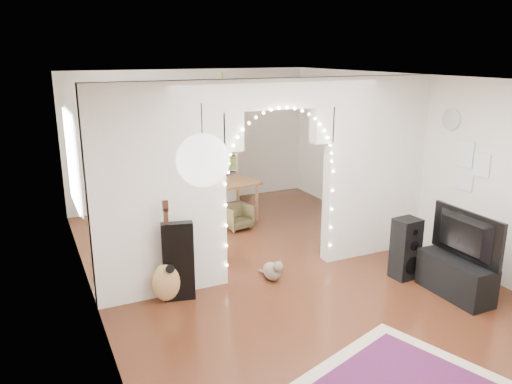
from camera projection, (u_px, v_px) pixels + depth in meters
name	position (u px, v px, depth m)	size (l,w,h in m)	color
floor	(277.00, 270.00, 7.18)	(7.50, 7.50, 0.00)	black
ceiling	(279.00, 78.00, 6.45)	(5.00, 7.50, 0.02)	white
wall_back	(191.00, 138.00, 10.07)	(5.00, 0.02, 2.70)	silver
wall_left	(87.00, 202.00, 5.78)	(0.02, 7.50, 2.70)	silver
wall_right	(418.00, 162.00, 7.84)	(0.02, 7.50, 2.70)	silver
divider_wall	(278.00, 174.00, 6.79)	(5.00, 0.20, 2.70)	silver
fairy_lights	(282.00, 167.00, 6.64)	(1.64, 0.04, 1.60)	#FFEABF
window	(72.00, 159.00, 7.32)	(0.04, 1.20, 1.40)	white
wall_clock	(452.00, 119.00, 7.11)	(0.31, 0.31, 0.03)	white
picture_frames	(469.00, 166.00, 6.92)	(0.02, 0.50, 0.70)	white
paper_lantern	(203.00, 160.00, 3.70)	(0.40, 0.40, 0.40)	white
ceiling_fan	(222.00, 91.00, 8.27)	(1.10, 1.10, 0.30)	gold
guitar_case	(178.00, 262.00, 6.20)	(0.39, 0.13, 1.02)	black
acoustic_guitar	(168.00, 265.00, 6.15)	(0.45, 0.16, 1.12)	#B9864A
tabby_cat	(272.00, 271.00, 6.82)	(0.27, 0.51, 0.34)	brown
floor_speaker	(406.00, 249.00, 6.83)	(0.35, 0.32, 0.85)	black
media_console	(455.00, 277.00, 6.37)	(0.40, 1.00, 0.50)	black
tv	(460.00, 236.00, 6.22)	(1.07, 0.14, 0.62)	black
bookcase	(206.00, 171.00, 10.12)	(1.34, 0.34, 1.38)	beige
dining_table	(223.00, 186.00, 9.01)	(1.33, 1.01, 0.76)	brown
flower_vase	(223.00, 177.00, 8.96)	(0.18, 0.18, 0.19)	silver
dining_chair_left	(185.00, 249.00, 7.31)	(0.50, 0.51, 0.47)	#4E4327
dining_chair_right	(237.00, 217.00, 8.82)	(0.46, 0.47, 0.43)	#4E4327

